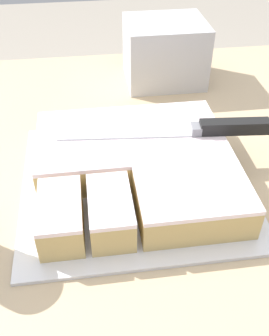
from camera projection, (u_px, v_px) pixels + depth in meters
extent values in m
cube|color=silver|center=(134.00, 182.00, 0.64)|extent=(0.36, 0.34, 0.01)
cube|color=tan|center=(130.00, 148.00, 0.67)|extent=(0.31, 0.17, 0.05)
cube|color=white|center=(130.00, 135.00, 0.65)|extent=(0.31, 0.17, 0.01)
cube|color=tan|center=(193.00, 204.00, 0.56)|extent=(0.16, 0.12, 0.05)
cube|color=white|center=(195.00, 189.00, 0.55)|extent=(0.16, 0.12, 0.01)
cube|color=tan|center=(61.00, 219.00, 0.54)|extent=(0.06, 0.11, 0.05)
cube|color=white|center=(59.00, 205.00, 0.52)|extent=(0.06, 0.11, 0.01)
cube|color=tan|center=(111.00, 214.00, 0.55)|extent=(0.06, 0.11, 0.05)
cube|color=white|center=(110.00, 200.00, 0.53)|extent=(0.06, 0.11, 0.01)
cube|color=silver|center=(128.00, 134.00, 0.64)|extent=(0.23, 0.04, 0.00)
cube|color=slate|center=(196.00, 129.00, 0.64)|extent=(0.02, 0.03, 0.02)
cube|color=black|center=(234.00, 127.00, 0.64)|extent=(0.12, 0.03, 0.02)
cube|color=#B2B2B7|center=(165.00, 52.00, 0.88)|extent=(0.17, 0.15, 0.14)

